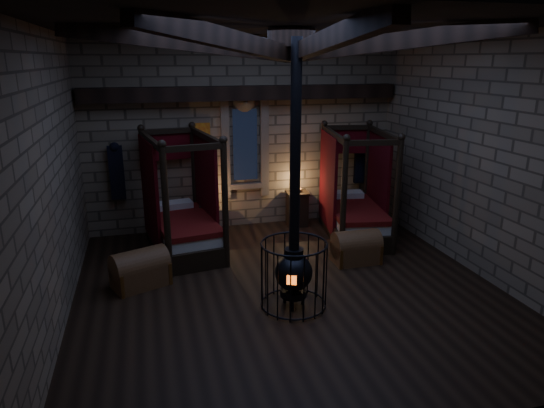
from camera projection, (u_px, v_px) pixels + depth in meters
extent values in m
cube|color=black|center=(288.00, 289.00, 8.23)|extent=(7.00, 7.00, 0.01)
cube|color=#847054|center=(245.00, 136.00, 10.87)|extent=(7.00, 0.02, 4.20)
cube|color=#847054|center=(402.00, 250.00, 4.39)|extent=(7.00, 0.02, 4.20)
cube|color=#847054|center=(50.00, 182.00, 6.77)|extent=(0.02, 7.00, 4.20)
cube|color=#847054|center=(481.00, 157.00, 8.49)|extent=(0.02, 7.00, 4.20)
cube|color=black|center=(291.00, 27.00, 7.03)|extent=(7.00, 7.00, 0.01)
cube|color=black|center=(246.00, 93.00, 10.43)|extent=(6.86, 0.35, 0.30)
cylinder|color=black|center=(291.00, 38.00, 7.07)|extent=(0.70, 0.70, 0.25)
cube|color=black|center=(245.00, 145.00, 10.88)|extent=(0.55, 0.04, 1.60)
cube|color=maroon|center=(200.00, 138.00, 10.59)|extent=(0.45, 0.03, 0.65)
cube|color=black|center=(117.00, 173.00, 10.22)|extent=(0.30, 0.10, 1.15)
cube|color=black|center=(361.00, 159.00, 11.60)|extent=(0.30, 0.10, 1.15)
cube|color=black|center=(185.00, 242.00, 9.82)|extent=(1.48, 2.38, 0.39)
cube|color=beige|center=(184.00, 228.00, 9.73)|extent=(1.33, 2.19, 0.24)
cube|color=maroon|center=(184.00, 221.00, 9.69)|extent=(1.40, 2.24, 0.11)
cube|color=beige|center=(174.00, 205.00, 10.37)|extent=(0.80, 0.48, 0.15)
cube|color=#50060B|center=(168.00, 146.00, 10.27)|extent=(1.17, 0.23, 0.59)
cylinder|color=black|center=(166.00, 214.00, 8.39)|extent=(0.12, 0.12, 2.36)
cylinder|color=black|center=(145.00, 186.00, 10.27)|extent=(0.12, 0.12, 2.36)
cylinder|color=black|center=(225.00, 207.00, 8.80)|extent=(0.12, 0.12, 2.36)
cylinder|color=black|center=(195.00, 181.00, 10.68)|extent=(0.12, 0.12, 2.36)
cube|color=#50060B|center=(150.00, 192.00, 9.58)|extent=(0.31, 1.60, 2.09)
cube|color=#50060B|center=(205.00, 186.00, 10.02)|extent=(0.31, 1.60, 2.09)
cube|color=black|center=(354.00, 228.00, 10.63)|extent=(1.48, 2.34, 0.38)
cube|color=beige|center=(355.00, 216.00, 10.54)|extent=(1.33, 2.16, 0.23)
cube|color=maroon|center=(355.00, 209.00, 10.50)|extent=(1.40, 2.21, 0.10)
cube|color=beige|center=(347.00, 195.00, 11.23)|extent=(0.79, 0.49, 0.15)
cube|color=#50060B|center=(346.00, 141.00, 11.15)|extent=(1.15, 0.25, 0.58)
cylinder|color=black|center=(344.00, 200.00, 9.30)|extent=(0.12, 0.12, 2.31)
cylinder|color=black|center=(323.00, 175.00, 11.30)|extent=(0.12, 0.12, 2.31)
cylinder|color=black|center=(397.00, 199.00, 9.39)|extent=(0.12, 0.12, 2.31)
cylinder|color=black|center=(367.00, 174.00, 11.40)|extent=(0.12, 0.12, 2.31)
cube|color=#50060B|center=(328.00, 180.00, 10.59)|extent=(0.33, 1.56, 2.05)
cube|color=#50060B|center=(378.00, 179.00, 10.68)|extent=(0.33, 1.56, 2.05)
cube|color=brown|center=(141.00, 275.00, 8.32)|extent=(1.06, 0.87, 0.38)
cylinder|color=brown|center=(140.00, 265.00, 8.26)|extent=(1.06, 0.87, 0.56)
cube|color=#AF7A35|center=(116.00, 282.00, 8.07)|extent=(0.27, 0.56, 0.40)
cube|color=#AF7A35|center=(164.00, 269.00, 8.56)|extent=(0.27, 0.56, 0.40)
cube|color=brown|center=(356.00, 253.00, 9.30)|extent=(0.88, 0.54, 0.36)
cylinder|color=brown|center=(356.00, 244.00, 9.25)|extent=(0.88, 0.54, 0.54)
cube|color=#AF7A35|center=(336.00, 255.00, 9.20)|extent=(0.05, 0.56, 0.39)
cube|color=#AF7A35|center=(375.00, 251.00, 9.40)|extent=(0.05, 0.56, 0.39)
cube|color=black|center=(210.00, 220.00, 10.70)|extent=(0.46, 0.44, 0.67)
cube|color=black|center=(210.00, 205.00, 10.60)|extent=(0.50, 0.48, 0.04)
cylinder|color=#AF7A35|center=(209.00, 201.00, 10.57)|extent=(0.10, 0.10, 0.15)
cube|color=black|center=(297.00, 209.00, 11.31)|extent=(0.50, 0.48, 0.76)
cube|color=black|center=(297.00, 193.00, 11.20)|extent=(0.55, 0.53, 0.04)
cube|color=brown|center=(297.00, 190.00, 11.18)|extent=(0.21, 0.16, 0.05)
cylinder|color=black|center=(293.00, 292.00, 7.62)|extent=(0.42, 0.42, 0.11)
sphere|color=black|center=(294.00, 272.00, 7.52)|extent=(0.59, 0.59, 0.59)
cylinder|color=black|center=(294.00, 253.00, 7.43)|extent=(0.29, 0.29, 0.15)
cube|color=#FF5914|center=(292.00, 280.00, 7.25)|extent=(0.14, 0.08, 0.15)
cylinder|color=black|center=(295.00, 150.00, 6.97)|extent=(0.16, 0.16, 3.10)
torus|color=black|center=(293.00, 303.00, 7.67)|extent=(1.04, 1.04, 0.03)
torus|color=black|center=(294.00, 244.00, 7.38)|extent=(1.04, 1.04, 0.03)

